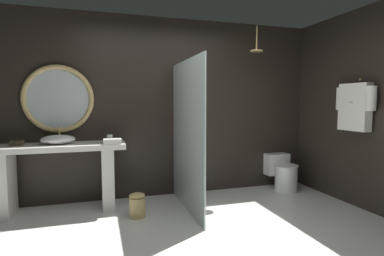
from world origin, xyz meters
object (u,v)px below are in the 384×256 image
round_wall_mirror (58,99)px  toilet (283,173)px  vessel_sink (58,139)px  rain_shower_head (257,48)px  tumbler_cup (110,139)px  tissue_box (17,143)px  hanging_bathrobe (355,105)px  folded_hand_towel (112,141)px  waste_bin (137,205)px

round_wall_mirror → toilet: 3.48m
vessel_sink → round_wall_mirror: 0.56m
round_wall_mirror → rain_shower_head: bearing=-5.7°
tumbler_cup → tissue_box: (-1.08, 0.08, -0.02)m
tissue_box → rain_shower_head: 3.45m
vessel_sink → tumbler_cup: size_ratio=3.82×
hanging_bathrobe → toilet: 1.50m
vessel_sink → folded_hand_towel: bearing=-16.2°
tumbler_cup → rain_shower_head: rain_shower_head is taller
folded_hand_towel → toilet: bearing=3.9°
hanging_bathrobe → toilet: size_ratio=1.20×
round_wall_mirror → rain_shower_head: 2.86m
round_wall_mirror → tumbler_cup: bearing=-25.9°
vessel_sink → tissue_box: size_ratio=3.05×
tumbler_cup → vessel_sink: bearing=172.4°
round_wall_mirror → folded_hand_towel: (0.66, -0.41, -0.53)m
waste_bin → folded_hand_towel: 0.85m
folded_hand_towel → round_wall_mirror: bearing=148.0°
round_wall_mirror → toilet: bearing=-4.1°
rain_shower_head → hanging_bathrobe: 1.55m
tissue_box → round_wall_mirror: (0.46, 0.23, 0.54)m
vessel_sink → hanging_bathrobe: hanging_bathrobe is taller
folded_hand_towel → tissue_box: bearing=170.5°
rain_shower_head → toilet: size_ratio=0.66×
tumbler_cup → hanging_bathrobe: 3.20m
tumbler_cup → toilet: size_ratio=0.19×
vessel_sink → rain_shower_head: 3.02m
rain_shower_head → hanging_bathrobe: size_ratio=0.55×
vessel_sink → toilet: size_ratio=0.73×
tissue_box → waste_bin: size_ratio=0.46×
hanging_bathrobe → toilet: bearing=111.6°
tumbler_cup → round_wall_mirror: size_ratio=0.12×
hanging_bathrobe → folded_hand_towel: 3.14m
waste_bin → folded_hand_towel: (-0.26, 0.33, 0.74)m
vessel_sink → tissue_box: 0.46m
rain_shower_head → folded_hand_towel: rain_shower_head is taller
toilet → folded_hand_towel: folded_hand_towel is taller
rain_shower_head → waste_bin: size_ratio=1.26×
toilet → folded_hand_towel: bearing=-176.1°
tissue_box → rain_shower_head: size_ratio=0.36×
tissue_box → toilet: 3.78m
toilet → round_wall_mirror: bearing=175.9°
toilet → tissue_box: bearing=179.9°
round_wall_mirror → waste_bin: size_ratio=3.03×
tissue_box → rain_shower_head: rain_shower_head is taller
rain_shower_head → toilet: (0.53, 0.04, -1.91)m
round_wall_mirror → toilet: (3.28, -0.23, -1.16)m
tumbler_cup → round_wall_mirror: bearing=154.1°
toilet → waste_bin: 2.42m
tissue_box → folded_hand_towel: size_ratio=0.62×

